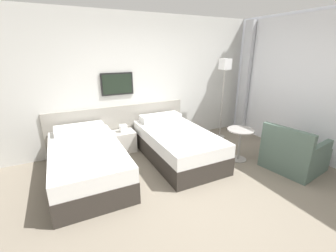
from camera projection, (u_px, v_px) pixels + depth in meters
name	position (u px, v px, depth m)	size (l,w,h in m)	color
ground_plane	(199.00, 193.00, 3.32)	(16.00, 16.00, 0.00)	slate
wall_headboard	(142.00, 85.00, 4.75)	(10.00, 0.10, 2.70)	silver
wall_window	(329.00, 90.00, 3.93)	(0.21, 4.68, 2.70)	white
bed_near_door	(87.00, 162.00, 3.62)	(1.08, 1.98, 0.69)	#332D28
bed_near_window	(177.00, 144.00, 4.31)	(1.08, 1.98, 0.69)	#332D28
nightstand	(124.00, 141.00, 4.62)	(0.43, 0.37, 0.56)	beige
floor_lamp	(224.00, 75.00, 4.96)	(0.24, 0.24, 1.82)	#9E9993
side_table	(240.00, 138.00, 4.19)	(0.49, 0.49, 0.61)	gray
armchair	(293.00, 155.00, 3.92)	(0.95, 0.95, 0.82)	#4C6056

